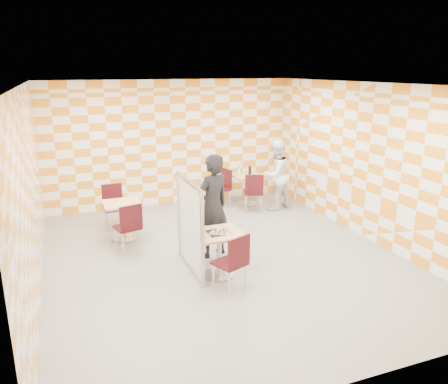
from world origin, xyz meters
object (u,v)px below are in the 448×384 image
object	(u,v)px
chair_main_front	(234,259)
chair_empty_far	(113,203)
second_table	(247,184)
chair_empty_near	(129,224)
sport_bottle	(239,171)
soda_bottle	(250,170)
main_table	(219,246)
chair_second_front	(254,190)
empty_table	(123,215)
partition	(190,225)
chair_second_side	(223,185)
man_dark	(213,206)
man_white	(276,175)

from	to	relation	value
chair_main_front	chair_empty_far	bearing A→B (deg)	110.37
second_table	chair_empty_near	distance (m)	3.71
chair_main_front	sport_bottle	world-z (taller)	sport_bottle
chair_empty_far	soda_bottle	size ratio (longest dim) A/B	4.02
sport_bottle	main_table	bearing A→B (deg)	-117.32
second_table	chair_second_front	xyz separation A→B (m)	(-0.11, -0.62, 0.04)
second_table	chair_second_front	distance (m)	0.63
empty_table	chair_empty_far	size ratio (longest dim) A/B	0.81
partition	chair_empty_near	bearing A→B (deg)	126.56
empty_table	partition	world-z (taller)	partition
second_table	chair_second_front	world-z (taller)	chair_second_front
main_table	chair_second_side	bearing A→B (deg)	68.38
chair_second_front	man_dark	world-z (taller)	man_dark
man_dark	man_white	world-z (taller)	man_dark
soda_bottle	chair_empty_near	bearing A→B (deg)	-149.03
chair_second_side	sport_bottle	xyz separation A→B (m)	(0.44, 0.05, 0.29)
man_white	sport_bottle	world-z (taller)	man_white
man_dark	second_table	bearing A→B (deg)	-146.34
second_table	man_dark	distance (m)	3.17
chair_second_side	chair_empty_near	bearing A→B (deg)	-142.35
main_table	chair_empty_near	bearing A→B (deg)	129.14
empty_table	man_white	size ratio (longest dim) A/B	0.45
empty_table	man_dark	xyz separation A→B (m)	(1.38, -1.34, 0.41)
empty_table	sport_bottle	size ratio (longest dim) A/B	3.75
man_dark	partition	bearing A→B (deg)	17.76
chair_second_front	man_white	distance (m)	0.65
main_table	empty_table	bearing A→B (deg)	119.30
chair_second_front	man_dark	xyz separation A→B (m)	(-1.69, -1.96, 0.38)
chair_second_front	partition	distance (m)	3.30
chair_second_front	chair_main_front	bearing A→B (deg)	-118.95
main_table	chair_empty_near	xyz separation A→B (m)	(-1.19, 1.46, 0.04)
chair_empty_far	man_white	distance (m)	3.76
chair_empty_far	man_white	bearing A→B (deg)	-1.15
chair_main_front	partition	xyz separation A→B (m)	(-0.38, 0.96, 0.25)
empty_table	partition	distance (m)	1.99
partition	man_dark	world-z (taller)	man_dark
main_table	partition	bearing A→B (deg)	135.97
chair_empty_near	partition	size ratio (longest dim) A/B	0.60
chair_empty_near	man_dark	bearing A→B (deg)	-25.56
main_table	soda_bottle	bearing A→B (deg)	58.90
chair_empty_far	partition	bearing A→B (deg)	-70.11
chair_second_side	man_white	bearing A→B (deg)	-28.91
partition	man_white	distance (m)	3.75
man_dark	chair_empty_far	bearing A→B (deg)	-76.21
second_table	soda_bottle	bearing A→B (deg)	19.63
chair_main_front	man_white	bearing A→B (deg)	54.45
chair_second_side	soda_bottle	bearing A→B (deg)	-1.42
chair_second_side	soda_bottle	distance (m)	0.76
main_table	empty_table	xyz separation A→B (m)	(-1.21, 2.15, 0.00)
main_table	man_dark	size ratio (longest dim) A/B	0.41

